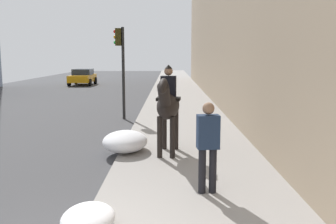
{
  "coord_description": "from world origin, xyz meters",
  "views": [
    {
      "loc": [
        -4.36,
        -1.34,
        2.66
      ],
      "look_at": [
        4.0,
        -1.3,
        1.4
      ],
      "focal_mm": 40.26,
      "sensor_mm": 36.0,
      "label": 1
    }
  ],
  "objects_px": {
    "pedestrian_greeting": "(208,142)",
    "car_near_lane": "(83,77)",
    "traffic_light_near_curb": "(121,58)",
    "mounted_horse_near": "(168,105)"
  },
  "relations": [
    {
      "from": "car_near_lane",
      "to": "traffic_light_near_curb",
      "type": "distance_m",
      "value": 19.28
    },
    {
      "from": "pedestrian_greeting",
      "to": "traffic_light_near_curb",
      "type": "height_order",
      "value": "traffic_light_near_curb"
    },
    {
      "from": "pedestrian_greeting",
      "to": "traffic_light_near_curb",
      "type": "distance_m",
      "value": 9.4
    },
    {
      "from": "pedestrian_greeting",
      "to": "car_near_lane",
      "type": "xyz_separation_m",
      "value": [
        27.17,
        8.55,
        -0.35
      ]
    },
    {
      "from": "mounted_horse_near",
      "to": "pedestrian_greeting",
      "type": "distance_m",
      "value": 2.9
    },
    {
      "from": "car_near_lane",
      "to": "pedestrian_greeting",
      "type": "bearing_deg",
      "value": 16.99
    },
    {
      "from": "mounted_horse_near",
      "to": "car_near_lane",
      "type": "distance_m",
      "value": 25.61
    },
    {
      "from": "pedestrian_greeting",
      "to": "car_near_lane",
      "type": "distance_m",
      "value": 28.48
    },
    {
      "from": "mounted_horse_near",
      "to": "traffic_light_near_curb",
      "type": "relative_size",
      "value": 0.61
    },
    {
      "from": "mounted_horse_near",
      "to": "traffic_light_near_curb",
      "type": "bearing_deg",
      "value": -155.4
    }
  ]
}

